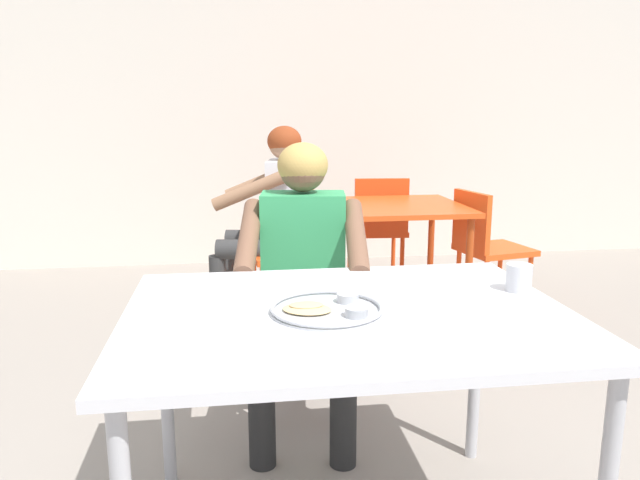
{
  "coord_description": "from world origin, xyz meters",
  "views": [
    {
      "loc": [
        -0.29,
        -1.53,
        1.3
      ],
      "look_at": [
        -0.03,
        0.32,
        0.9
      ],
      "focal_mm": 33.9,
      "sensor_mm": 36.0,
      "label": 1
    }
  ],
  "objects_px": {
    "diner_foreground": "(303,263)",
    "patron_background": "(270,207)",
    "chair_red_far": "(379,224)",
    "thali_tray": "(328,308)",
    "chair_foreground": "(303,297)",
    "table_background_red": "(396,219)",
    "chair_red_right": "(485,243)",
    "drinking_cup": "(519,277)",
    "table_foreground": "(348,332)",
    "chair_red_left": "(295,245)"
  },
  "relations": [
    {
      "from": "diner_foreground",
      "to": "drinking_cup",
      "type": "bearing_deg",
      "value": -46.26
    },
    {
      "from": "table_foreground",
      "to": "chair_red_left",
      "type": "bearing_deg",
      "value": 88.56
    },
    {
      "from": "thali_tray",
      "to": "chair_red_right",
      "type": "bearing_deg",
      "value": 56.53
    },
    {
      "from": "drinking_cup",
      "to": "table_background_red",
      "type": "xyz_separation_m",
      "value": [
        0.14,
        1.94,
        -0.16
      ]
    },
    {
      "from": "chair_foreground",
      "to": "patron_background",
      "type": "height_order",
      "value": "patron_background"
    },
    {
      "from": "table_foreground",
      "to": "patron_background",
      "type": "xyz_separation_m",
      "value": [
        -0.09,
        2.07,
        0.04
      ]
    },
    {
      "from": "drinking_cup",
      "to": "patron_background",
      "type": "bearing_deg",
      "value": 108.45
    },
    {
      "from": "chair_red_right",
      "to": "patron_background",
      "type": "xyz_separation_m",
      "value": [
        -1.38,
        0.04,
        0.26
      ]
    },
    {
      "from": "diner_foreground",
      "to": "chair_red_right",
      "type": "bearing_deg",
      "value": 44.04
    },
    {
      "from": "table_background_red",
      "to": "patron_background",
      "type": "relative_size",
      "value": 0.68
    },
    {
      "from": "diner_foreground",
      "to": "patron_background",
      "type": "bearing_deg",
      "value": 92.15
    },
    {
      "from": "chair_red_far",
      "to": "chair_red_left",
      "type": "bearing_deg",
      "value": -135.99
    },
    {
      "from": "table_foreground",
      "to": "thali_tray",
      "type": "distance_m",
      "value": 0.1
    },
    {
      "from": "drinking_cup",
      "to": "chair_red_left",
      "type": "distance_m",
      "value": 1.99
    },
    {
      "from": "thali_tray",
      "to": "patron_background",
      "type": "height_order",
      "value": "patron_background"
    },
    {
      "from": "table_foreground",
      "to": "chair_red_right",
      "type": "distance_m",
      "value": 2.41
    },
    {
      "from": "thali_tray",
      "to": "chair_red_far",
      "type": "height_order",
      "value": "chair_red_far"
    },
    {
      "from": "chair_red_left",
      "to": "chair_red_far",
      "type": "bearing_deg",
      "value": 44.01
    },
    {
      "from": "thali_tray",
      "to": "diner_foreground",
      "type": "distance_m",
      "value": 0.75
    },
    {
      "from": "thali_tray",
      "to": "diner_foreground",
      "type": "relative_size",
      "value": 0.27
    },
    {
      "from": "chair_foreground",
      "to": "chair_red_far",
      "type": "height_order",
      "value": "chair_foreground"
    },
    {
      "from": "table_background_red",
      "to": "chair_red_far",
      "type": "distance_m",
      "value": 0.63
    },
    {
      "from": "chair_red_left",
      "to": "table_background_red",
      "type": "bearing_deg",
      "value": 4.06
    },
    {
      "from": "chair_foreground",
      "to": "patron_background",
      "type": "relative_size",
      "value": 0.7
    },
    {
      "from": "drinking_cup",
      "to": "diner_foreground",
      "type": "distance_m",
      "value": 0.88
    },
    {
      "from": "chair_red_left",
      "to": "chair_red_far",
      "type": "distance_m",
      "value": 0.95
    },
    {
      "from": "patron_background",
      "to": "chair_red_far",
      "type": "bearing_deg",
      "value": 35.83
    },
    {
      "from": "thali_tray",
      "to": "chair_red_right",
      "type": "height_order",
      "value": "chair_red_right"
    },
    {
      "from": "thali_tray",
      "to": "table_background_red",
      "type": "relative_size",
      "value": 0.38
    },
    {
      "from": "thali_tray",
      "to": "table_background_red",
      "type": "bearing_deg",
      "value": 69.86
    },
    {
      "from": "thali_tray",
      "to": "drinking_cup",
      "type": "xyz_separation_m",
      "value": [
        0.62,
        0.12,
        0.03
      ]
    },
    {
      "from": "table_background_red",
      "to": "chair_red_right",
      "type": "relative_size",
      "value": 1.03
    },
    {
      "from": "diner_foreground",
      "to": "patron_background",
      "type": "distance_m",
      "value": 1.33
    },
    {
      "from": "patron_background",
      "to": "chair_red_left",
      "type": "bearing_deg",
      "value": -23.17
    },
    {
      "from": "thali_tray",
      "to": "chair_red_far",
      "type": "distance_m",
      "value": 2.8
    },
    {
      "from": "thali_tray",
      "to": "chair_red_far",
      "type": "xyz_separation_m",
      "value": [
        0.79,
        2.67,
        -0.28
      ]
    },
    {
      "from": "drinking_cup",
      "to": "chair_foreground",
      "type": "bearing_deg",
      "value": 124.25
    },
    {
      "from": "table_foreground",
      "to": "chair_red_far",
      "type": "distance_m",
      "value": 2.77
    },
    {
      "from": "chair_foreground",
      "to": "chair_red_far",
      "type": "distance_m",
      "value": 1.86
    },
    {
      "from": "table_foreground",
      "to": "thali_tray",
      "type": "bearing_deg",
      "value": -169.51
    },
    {
      "from": "drinking_cup",
      "to": "table_background_red",
      "type": "bearing_deg",
      "value": 85.99
    },
    {
      "from": "chair_foreground",
      "to": "diner_foreground",
      "type": "relative_size",
      "value": 0.73
    },
    {
      "from": "diner_foreground",
      "to": "patron_background",
      "type": "relative_size",
      "value": 0.97
    },
    {
      "from": "chair_foreground",
      "to": "diner_foreground",
      "type": "xyz_separation_m",
      "value": [
        -0.02,
        -0.22,
        0.21
      ]
    },
    {
      "from": "table_background_red",
      "to": "chair_red_left",
      "type": "relative_size",
      "value": 1.0
    },
    {
      "from": "table_background_red",
      "to": "patron_background",
      "type": "height_order",
      "value": "patron_background"
    },
    {
      "from": "diner_foreground",
      "to": "chair_red_far",
      "type": "distance_m",
      "value": 2.09
    },
    {
      "from": "chair_red_far",
      "to": "table_foreground",
      "type": "bearing_deg",
      "value": -105.38
    },
    {
      "from": "chair_red_far",
      "to": "patron_background",
      "type": "distance_m",
      "value": 1.05
    },
    {
      "from": "drinking_cup",
      "to": "chair_red_right",
      "type": "xyz_separation_m",
      "value": [
        0.73,
        1.92,
        -0.33
      ]
    }
  ]
}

